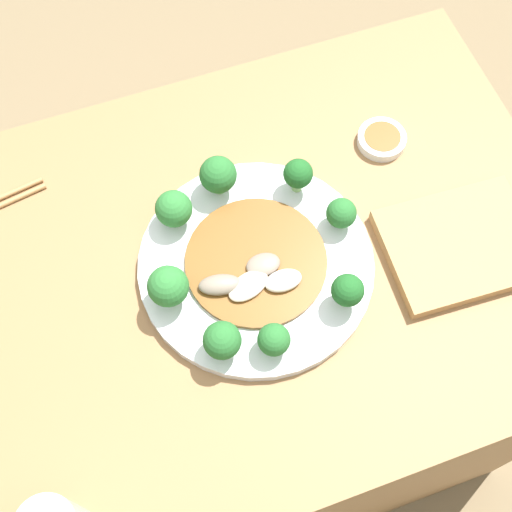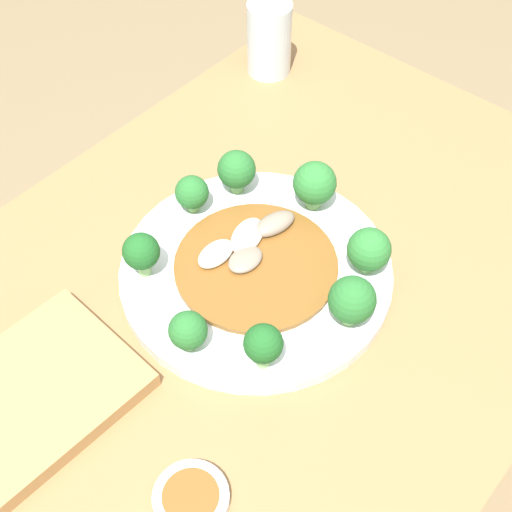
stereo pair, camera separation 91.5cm
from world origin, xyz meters
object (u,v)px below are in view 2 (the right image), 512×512
broccoli_southeast (141,252)px  broccoli_east (188,331)px  plate (256,271)px  broccoli_southwest (237,170)px  broccoli_northeast (263,344)px  broccoli_north (350,303)px  broccoli_south (192,193)px  drinking_glass (269,39)px  broccoli_west (315,184)px  broccoli_northwest (369,250)px  stirfry_center (253,258)px  cutting_board (34,395)px  sauce_dish (191,498)px

broccoli_southeast → broccoli_east: (0.04, 0.11, -0.01)m
plate → broccoli_southeast: (0.09, -0.09, 0.04)m
plate → broccoli_southwest: size_ratio=5.31×
broccoli_northeast → broccoli_north: broccoli_north is taller
broccoli_southeast → broccoli_south: size_ratio=1.17×
plate → broccoli_southwest: (-0.08, -0.10, 0.04)m
broccoli_east → drinking_glass: bearing=-149.2°
broccoli_east → drinking_glass: 0.52m
broccoli_west → broccoli_northwest: (0.04, 0.11, -0.01)m
broccoli_west → stirfry_center: bearing=1.5°
broccoli_south → broccoli_east: 0.20m
broccoli_east → stirfry_center: size_ratio=0.27×
broccoli_southwest → broccoli_northeast: bearing=47.8°
broccoli_north → drinking_glass: size_ratio=0.57×
drinking_glass → cutting_board: drinking_glass is taller
broccoli_east → sauce_dish: size_ratio=0.71×
broccoli_west → broccoli_northwest: size_ratio=1.12×
broccoli_southwest → broccoli_south: broccoli_southwest is taller
broccoli_northeast → broccoli_southeast: bearing=-91.1°
broccoli_southwest → plate: bearing=51.6°
broccoli_south → broccoli_north: bearing=86.9°
broccoli_west → broccoli_southwest: broccoli_west is taller
broccoli_southwest → stirfry_center: (0.07, 0.09, -0.03)m
broccoli_southeast → broccoli_southwest: same height
broccoli_northeast → broccoli_east: broccoli_northeast is taller
broccoli_north → broccoli_south: broccoli_north is taller
broccoli_north → broccoli_west: bearing=-130.3°
broccoli_northeast → broccoli_south: (-0.11, -0.21, -0.01)m
plate → drinking_glass: size_ratio=2.87×
broccoli_west → broccoli_northwest: bearing=70.0°
sauce_dish → plate: bearing=-151.8°
broccoli_east → drinking_glass: (-0.44, -0.26, 0.01)m
broccoli_southeast → cutting_board: size_ratio=0.28×
broccoli_southeast → broccoli_northwest: same height
broccoli_west → broccoli_south: size_ratio=1.30×
broccoli_east → cutting_board: (0.14, -0.08, -0.03)m
broccoli_southwest → sauce_dish: (0.32, 0.23, -0.04)m
broccoli_west → broccoli_northwest: 0.11m
plate → broccoli_east: bearing=7.6°
broccoli_southwest → broccoli_southeast: bearing=3.0°
broccoli_west → broccoli_north: size_ratio=1.03×
broccoli_east → broccoli_southwest: bearing=-150.4°
broccoli_east → stirfry_center: (-0.13, -0.03, -0.02)m
stirfry_center → broccoli_southwest: bearing=-129.0°
broccoli_east → stirfry_center: broccoli_east is taller
broccoli_northeast → broccoli_north: (-0.10, 0.04, -0.00)m
broccoli_southeast → broccoli_northwest: bearing=132.3°
cutting_board → broccoli_east: bearing=150.1°
broccoli_northeast → stirfry_center: 0.14m
broccoli_southeast → broccoli_southwest: 0.17m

